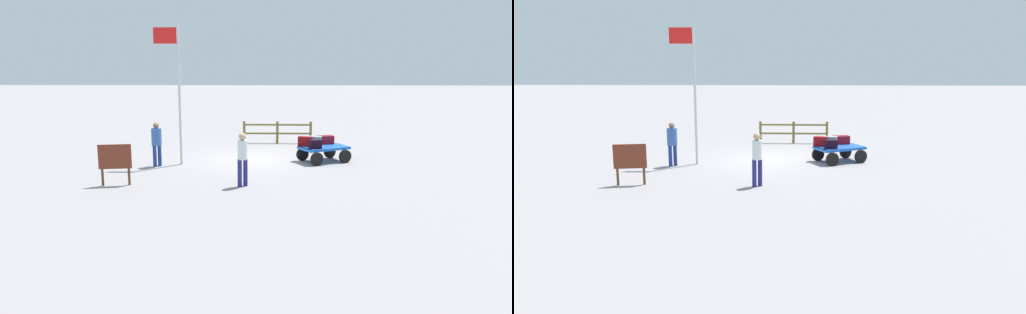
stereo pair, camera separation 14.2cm
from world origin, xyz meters
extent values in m
plane|color=gray|center=(0.00, 0.00, 0.00)|extent=(120.00, 120.00, 0.00)
cube|color=blue|center=(-2.82, 0.36, 0.56)|extent=(2.13, 1.76, 0.10)
cube|color=blue|center=(-2.03, 0.75, 0.56)|extent=(0.51, 0.92, 0.10)
cylinder|color=black|center=(-2.47, 1.13, 0.26)|extent=(0.51, 0.34, 0.51)
cylinder|color=black|center=(-1.99, 0.17, 0.26)|extent=(0.51, 0.34, 0.51)
cylinder|color=black|center=(-3.64, 0.55, 0.26)|extent=(0.51, 0.34, 0.51)
cylinder|color=black|center=(-3.16, -0.41, 0.26)|extent=(0.51, 0.34, 0.51)
cube|color=maroon|center=(-2.08, 0.24, 0.80)|extent=(0.60, 0.45, 0.37)
cube|color=black|center=(-2.44, 0.80, 0.78)|extent=(0.50, 0.37, 0.33)
cube|color=maroon|center=(-2.95, -0.28, 0.78)|extent=(0.70, 0.50, 0.33)
cube|color=#949597|center=(-2.44, 0.08, 0.79)|extent=(0.65, 0.34, 0.36)
cylinder|color=navy|center=(0.13, 4.22, 0.44)|extent=(0.14, 0.14, 0.88)
cylinder|color=navy|center=(0.31, 4.31, 0.44)|extent=(0.14, 0.14, 0.88)
cylinder|color=silver|center=(0.22, 4.26, 1.18)|extent=(0.41, 0.41, 0.61)
sphere|color=tan|center=(0.22, 4.26, 1.61)|extent=(0.24, 0.24, 0.24)
cylinder|color=navy|center=(3.52, 1.29, 0.40)|extent=(0.14, 0.14, 0.81)
cylinder|color=navy|center=(3.68, 1.41, 0.40)|extent=(0.14, 0.14, 0.81)
cylinder|color=#325BA6|center=(3.60, 1.35, 1.13)|extent=(0.53, 0.53, 0.65)
sphere|color=#8C644C|center=(3.60, 1.35, 1.57)|extent=(0.22, 0.22, 0.22)
cylinder|color=silver|center=(2.74, 0.97, 2.62)|extent=(0.10, 0.10, 5.25)
cube|color=red|center=(3.22, 0.97, 4.86)|extent=(0.86, 0.03, 0.59)
cylinder|color=#4C3319|center=(3.89, 4.15, 0.28)|extent=(0.08, 0.08, 0.55)
cylinder|color=#4C3319|center=(4.70, 4.29, 0.28)|extent=(0.08, 0.08, 0.55)
cube|color=maroon|center=(4.30, 4.22, 0.94)|extent=(1.03, 0.24, 0.79)
cylinder|color=brown|center=(-2.69, -3.99, 0.53)|extent=(0.12, 0.12, 1.06)
cylinder|color=brown|center=(-1.08, -4.00, 0.53)|extent=(0.12, 0.12, 1.06)
cylinder|color=brown|center=(0.53, -4.02, 0.53)|extent=(0.12, 0.12, 1.06)
cube|color=brown|center=(-1.08, -4.00, 0.90)|extent=(3.22, 0.11, 0.08)
cube|color=brown|center=(-1.08, -4.00, 0.48)|extent=(3.22, 0.11, 0.08)
camera|label=1|loc=(-0.51, 19.21, 3.95)|focal=33.89mm
camera|label=2|loc=(-0.66, 19.20, 3.95)|focal=33.89mm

